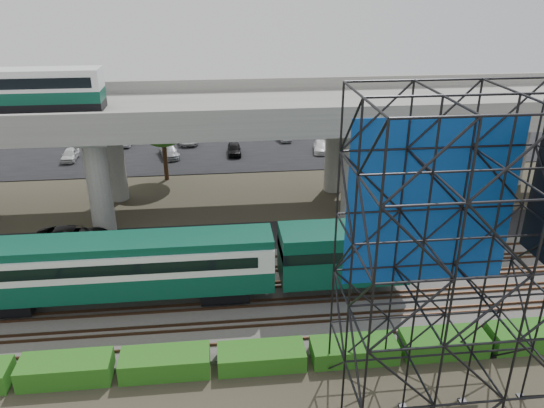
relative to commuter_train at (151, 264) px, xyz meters
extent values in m
plane|color=#474233|center=(5.12, -2.00, -2.88)|extent=(140.00, 140.00, 0.00)
cube|color=slate|center=(5.12, 0.00, -2.78)|extent=(90.00, 12.00, 0.20)
cube|color=black|center=(5.12, 8.50, -2.84)|extent=(90.00, 5.00, 0.08)
cube|color=black|center=(5.12, 32.00, -2.84)|extent=(90.00, 18.00, 0.08)
cube|color=#41546B|center=(5.12, 54.00, -2.87)|extent=(140.00, 40.00, 0.03)
cube|color=#472D1E|center=(5.12, -4.72, -2.60)|extent=(90.00, 0.08, 0.16)
cube|color=#472D1E|center=(5.12, -3.28, -2.60)|extent=(90.00, 0.08, 0.16)
cube|color=#472D1E|center=(5.12, -2.72, -2.60)|extent=(90.00, 0.08, 0.16)
cube|color=#472D1E|center=(5.12, -1.28, -2.60)|extent=(90.00, 0.08, 0.16)
cube|color=#472D1E|center=(5.12, -0.72, -2.60)|extent=(90.00, 0.08, 0.16)
cube|color=#472D1E|center=(5.12, 0.72, -2.60)|extent=(90.00, 0.08, 0.16)
cube|color=#472D1E|center=(5.12, 1.28, -2.60)|extent=(90.00, 0.08, 0.16)
cube|color=#472D1E|center=(5.12, 2.72, -2.60)|extent=(90.00, 0.08, 0.16)
cube|color=#472D1E|center=(5.12, 3.28, -2.60)|extent=(90.00, 0.08, 0.16)
cube|color=#472D1E|center=(5.12, 4.72, -2.60)|extent=(90.00, 0.08, 0.16)
cube|color=black|center=(-8.62, 0.00, -2.07)|extent=(3.00, 2.20, 0.90)
cube|color=black|center=(4.38, 0.00, -2.07)|extent=(3.00, 2.20, 0.90)
cube|color=#094231|center=(-2.12, 0.00, -0.92)|extent=(19.00, 3.00, 1.40)
cube|color=silver|center=(-2.12, 0.00, 0.53)|extent=(19.00, 3.00, 1.50)
cube|color=#094231|center=(-2.12, 0.00, 1.53)|extent=(19.00, 2.60, 0.50)
cube|color=black|center=(-1.12, 0.00, 0.58)|extent=(15.00, 3.06, 0.70)
cube|color=#094231|center=(11.88, 0.00, 0.08)|extent=(8.00, 3.00, 3.40)
cube|color=#9E9B93|center=(5.12, 14.00, 5.72)|extent=(80.00, 12.00, 1.20)
cube|color=#9E9B93|center=(5.12, 8.25, 6.87)|extent=(80.00, 0.50, 1.10)
cube|color=#9E9B93|center=(5.12, 19.75, 6.87)|extent=(80.00, 0.50, 1.10)
cylinder|color=#9E9B93|center=(-4.88, 10.50, 1.12)|extent=(1.80, 1.80, 8.00)
cylinder|color=#9E9B93|center=(-4.88, 17.50, 1.12)|extent=(1.80, 1.80, 8.00)
cube|color=#9E9B93|center=(-4.88, 14.00, 4.82)|extent=(2.40, 9.00, 0.60)
cylinder|color=#9E9B93|center=(15.12, 10.50, 1.12)|extent=(1.80, 1.80, 8.00)
cylinder|color=#9E9B93|center=(15.12, 17.50, 1.12)|extent=(1.80, 1.80, 8.00)
cube|color=#9E9B93|center=(15.12, 14.00, 4.82)|extent=(2.40, 9.00, 0.60)
cylinder|color=#9E9B93|center=(33.12, 17.50, 1.12)|extent=(1.80, 1.80, 8.00)
cube|color=black|center=(-10.43, 14.00, 6.67)|extent=(12.00, 2.50, 0.70)
cube|color=#094231|center=(-10.43, 14.00, 7.47)|extent=(12.00, 2.50, 0.90)
cube|color=silver|center=(-10.43, 14.00, 8.57)|extent=(12.00, 2.50, 1.30)
cube|color=black|center=(-10.43, 14.00, 8.62)|extent=(11.00, 2.56, 0.80)
cube|color=silver|center=(-10.43, 14.00, 9.37)|extent=(12.00, 2.40, 0.30)
cube|color=#0E439B|center=(14.10, -6.95, 6.42)|extent=(8.10, 0.08, 8.25)
cube|color=black|center=(14.10, -10.00, -2.84)|extent=(9.36, 6.36, 0.08)
cube|color=#1F5E15|center=(-3.88, -6.30, -2.28)|extent=(4.60, 1.80, 1.20)
cube|color=#1F5E15|center=(1.12, -6.30, -2.31)|extent=(4.60, 1.80, 1.15)
cube|color=#1F5E15|center=(6.12, -6.30, -2.37)|extent=(4.60, 1.80, 1.03)
cube|color=#1F5E15|center=(11.12, -6.30, -2.38)|extent=(4.60, 1.80, 1.01)
cube|color=#1F5E15|center=(16.12, -6.30, -2.32)|extent=(4.60, 1.80, 1.12)
cube|color=#1F5E15|center=(21.12, -6.30, -2.28)|extent=(4.60, 1.80, 1.20)
cylinder|color=#382314|center=(19.12, 10.50, -0.48)|extent=(0.44, 0.44, 4.80)
ellipsoid|color=#1F5E15|center=(19.12, 10.50, 2.72)|extent=(4.94, 4.94, 4.18)
cylinder|color=#382314|center=(-0.88, 22.00, -0.48)|extent=(0.44, 0.44, 4.80)
ellipsoid|color=#1F5E15|center=(-0.88, 22.00, 2.72)|extent=(4.94, 4.94, 4.18)
imported|color=black|center=(-6.78, 8.15, -2.01)|extent=(5.83, 2.90, 1.59)
imported|color=silver|center=(-11.86, 29.00, -2.18)|extent=(1.48, 3.68, 1.25)
imported|color=#A0A2A8|center=(-6.36, 34.00, -2.23)|extent=(1.63, 3.61, 1.15)
imported|color=#94979B|center=(-1.13, 29.00, -2.16)|extent=(2.83, 4.72, 1.28)
imported|color=silver|center=(0.69, 34.00, -2.17)|extent=(2.96, 4.89, 1.27)
imported|color=black|center=(6.19, 29.00, -2.17)|extent=(1.50, 3.69, 1.26)
imported|color=#909497|center=(12.47, 34.00, -2.23)|extent=(1.65, 3.61, 1.15)
imported|color=white|center=(16.15, 29.00, -2.23)|extent=(2.22, 4.12, 1.14)
imported|color=gray|center=(23.74, 34.00, -2.26)|extent=(2.46, 4.18, 1.09)
camera|label=1|loc=(4.27, -28.57, 16.30)|focal=35.00mm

